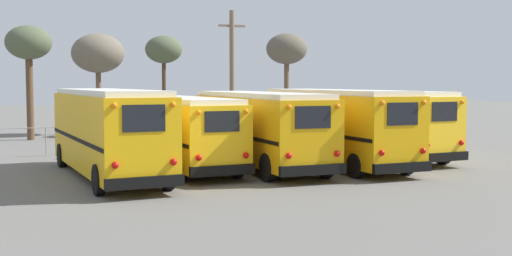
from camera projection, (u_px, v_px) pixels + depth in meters
The scene contains 12 objects.
ground_plane at pixel (256, 166), 27.55m from camera, with size 160.00×160.00×0.00m, color #66635E.
school_bus_0 at pixel (108, 130), 24.16m from camera, with size 2.75×10.37×3.33m.
school_bus_1 at pixel (178, 129), 26.88m from camera, with size 2.60×10.25×2.98m.
school_bus_2 at pixel (258, 126), 27.15m from camera, with size 3.10×10.78×3.17m.
school_bus_3 at pixel (335, 125), 27.64m from camera, with size 2.69×9.98×3.28m.
school_bus_4 at pixel (368, 121), 31.01m from camera, with size 2.90×10.74×3.19m.
utility_pole at pixel (232, 72), 41.57m from camera, with size 1.80×0.32×8.22m.
bare_tree_0 at pixel (287, 50), 46.88m from camera, with size 3.00×3.00×7.17m.
bare_tree_1 at pixel (164, 51), 43.10m from camera, with size 2.48×2.48×6.73m.
bare_tree_2 at pixel (98, 54), 43.98m from camera, with size 3.59×3.59×6.93m.
bare_tree_3 at pixel (29, 46), 39.61m from camera, with size 2.81×2.81×7.11m.
fence_line at pixel (199, 131), 34.30m from camera, with size 20.91×0.06×1.42m.
Camera 1 is at (-11.15, -24.99, 3.60)m, focal length 45.00 mm.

